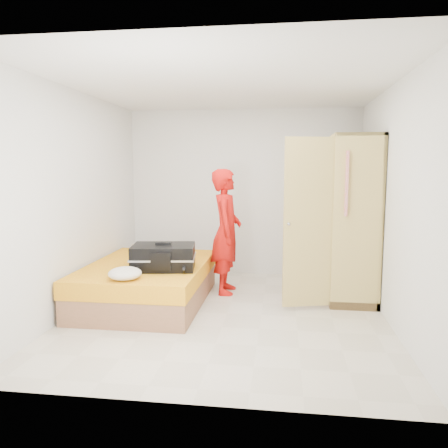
# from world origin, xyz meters

# --- Properties ---
(room) EXTENTS (4.00, 4.02, 2.60)m
(room) POSITION_xyz_m (0.00, 0.00, 1.30)
(room) COLOR beige
(room) RESTS_ON ground
(bed) EXTENTS (1.42, 2.02, 0.50)m
(bed) POSITION_xyz_m (-1.05, 0.31, 0.25)
(bed) COLOR #9B6546
(bed) RESTS_ON ground
(wardrobe) EXTENTS (1.16, 1.33, 2.10)m
(wardrobe) POSITION_xyz_m (1.45, 0.85, 1.00)
(wardrobe) COLOR tan
(wardrobe) RESTS_ON ground
(person) EXTENTS (0.43, 0.63, 1.68)m
(person) POSITION_xyz_m (-0.13, 0.89, 0.84)
(person) COLOR red
(person) RESTS_ON ground
(suitcase) EXTENTS (0.82, 0.65, 0.32)m
(suitcase) POSITION_xyz_m (-0.77, 0.06, 0.64)
(suitcase) COLOR black
(suitcase) RESTS_ON bed
(round_cushion) EXTENTS (0.36, 0.36, 0.14)m
(round_cushion) POSITION_xyz_m (-1.05, -0.49, 0.57)
(round_cushion) COLOR beige
(round_cushion) RESTS_ON bed
(pillow) EXTENTS (0.60, 0.38, 0.10)m
(pillow) POSITION_xyz_m (-1.23, 1.16, 0.55)
(pillow) COLOR beige
(pillow) RESTS_ON bed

